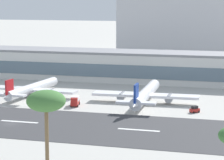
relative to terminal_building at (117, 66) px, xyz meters
The scene contains 11 objects.
ground_plane 88.93m from the terminal_building, 95.88° to the right, with size 1400.00×1400.00×0.00m, color #B2AFA8.
runway_strip 85.93m from the terminal_building, 96.08° to the right, with size 800.00×35.83×0.08m, color #38383A.
runway_centreline_dash_4 85.78m from the terminal_building, 95.06° to the right, with size 12.00×1.20×0.01m, color white.
runway_centreline_dash_5 90.22m from the terminal_building, 71.22° to the right, with size 12.00×1.20×0.01m, color white.
terminal_building is the anchor object (origin of this frame).
distant_hotel_block 109.91m from the terminal_building, 79.33° to the left, with size 91.94×27.10×45.77m, color #BCBCC1.
airliner_red_tail_gate_0 51.15m from the terminal_building, 115.18° to the right, with size 36.73×40.57×8.47m.
airliner_navy_tail_gate_1 53.14m from the terminal_building, 64.50° to the right, with size 37.99×46.00×9.60m.
service_box_truck_0 58.76m from the terminal_building, 89.42° to the right, with size 3.61×6.35×3.25m.
service_baggage_tug_1 71.64m from the terminal_building, 54.54° to the right, with size 3.33×3.45×2.20m.
palm_tree_0 128.84m from the terminal_building, 81.51° to the right, with size 8.04×8.04×18.12m.
Camera 1 is at (68.41, -133.85, 36.34)m, focal length 82.51 mm.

